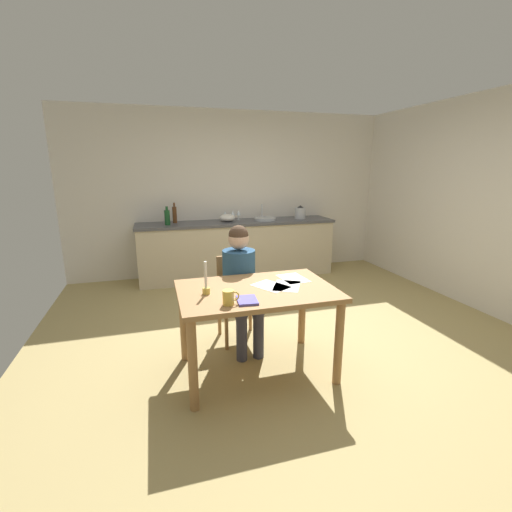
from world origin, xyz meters
name	(u,v)px	position (x,y,z in m)	size (l,w,h in m)	color
ground_plane	(288,339)	(0.00, 0.00, -0.02)	(5.20, 5.20, 0.04)	tan
wall_back	(232,194)	(0.00, 2.60, 1.30)	(5.20, 0.12, 2.60)	silver
wall_right	(500,205)	(2.60, 0.00, 1.30)	(0.12, 5.20, 2.60)	silver
kitchen_counter	(238,249)	(0.00, 2.24, 0.45)	(3.10, 0.64, 0.90)	beige
dining_table	(257,301)	(-0.49, -0.50, 0.64)	(1.28, 0.85, 0.76)	#9E7042
chair_at_table	(237,294)	(-0.50, 0.16, 0.47)	(0.41, 0.41, 0.85)	#9E7042
person_seated	(241,279)	(-0.49, 0.02, 0.68)	(0.33, 0.59, 1.19)	navy
coffee_mug	(229,297)	(-0.78, -0.78, 0.81)	(0.13, 0.08, 0.11)	#F2CC4C
candlestick	(206,285)	(-0.90, -0.51, 0.83)	(0.06, 0.06, 0.26)	gold
book_magazine	(247,300)	(-0.64, -0.76, 0.77)	(0.15, 0.19, 0.02)	#5B53BA
paper_letter	(271,286)	(-0.35, -0.48, 0.76)	(0.21, 0.30, 0.00)	white
paper_bill	(293,278)	(-0.09, -0.33, 0.76)	(0.21, 0.30, 0.00)	white
paper_envelope	(287,286)	(-0.22, -0.51, 0.76)	(0.21, 0.30, 0.00)	white
sink_unit	(265,219)	(0.46, 2.24, 0.92)	(0.36, 0.36, 0.24)	#B2B7BC
bottle_oil	(167,217)	(-1.07, 2.17, 1.02)	(0.08, 0.08, 0.27)	#194C23
bottle_vinegar	(175,214)	(-0.95, 2.34, 1.03)	(0.06, 0.06, 0.31)	#593319
mixing_bowl	(227,218)	(-0.15, 2.26, 0.96)	(0.25, 0.25, 0.11)	white
stovetop_kettle	(300,213)	(1.07, 2.24, 1.00)	(0.18, 0.18, 0.22)	#B7BABF
wine_glass_near_sink	(239,213)	(0.06, 2.39, 1.01)	(0.07, 0.07, 0.15)	silver
wine_glass_by_kettle	(233,213)	(-0.04, 2.39, 1.01)	(0.07, 0.07, 0.15)	silver
wine_glass_back_left	(225,214)	(-0.16, 2.39, 1.01)	(0.07, 0.07, 0.15)	silver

